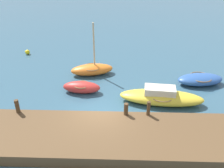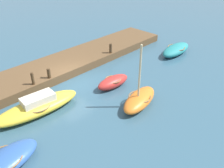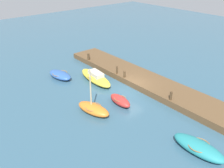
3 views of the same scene
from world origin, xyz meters
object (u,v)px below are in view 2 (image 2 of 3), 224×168
(motorboat_yellow, at_px, (37,106))
(rowboat_blue, at_px, (5,161))
(mooring_post_mid_west, at_px, (49,73))
(dinghy_red, at_px, (113,82))
(mooring_post_west, at_px, (111,48))
(mooring_post_mid_east, at_px, (33,79))
(rowboat_orange, at_px, (140,99))
(rowboat_teal, at_px, (176,50))

(motorboat_yellow, bearing_deg, rowboat_blue, 44.32)
(motorboat_yellow, xyz_separation_m, mooring_post_mid_west, (-2.31, -2.18, 0.53))
(dinghy_red, distance_m, rowboat_blue, 8.64)
(dinghy_red, relative_size, mooring_post_west, 3.27)
(mooring_post_mid_east, bearing_deg, dinghy_red, 141.90)
(rowboat_blue, bearing_deg, mooring_post_mid_east, -139.57)
(motorboat_yellow, relative_size, rowboat_blue, 1.57)
(rowboat_orange, height_order, rowboat_blue, rowboat_orange)
(rowboat_blue, height_order, mooring_post_mid_east, mooring_post_mid_east)
(motorboat_yellow, relative_size, mooring_post_mid_west, 7.66)
(rowboat_teal, bearing_deg, mooring_post_mid_east, -17.77)
(mooring_post_mid_east, bearing_deg, mooring_post_mid_west, 180.00)
(mooring_post_mid_east, bearing_deg, rowboat_teal, 164.74)
(rowboat_orange, bearing_deg, mooring_post_mid_east, -70.30)
(motorboat_yellow, relative_size, rowboat_orange, 1.33)
(rowboat_teal, relative_size, mooring_post_west, 4.72)
(rowboat_blue, relative_size, mooring_post_mid_west, 4.89)
(rowboat_orange, xyz_separation_m, rowboat_blue, (8.08, -1.28, -0.06))
(dinghy_red, distance_m, rowboat_teal, 8.12)
(rowboat_blue, bearing_deg, mooring_post_west, -165.37)
(mooring_post_west, relative_size, mooring_post_mid_west, 1.13)
(mooring_post_mid_east, bearing_deg, rowboat_orange, 122.13)
(rowboat_teal, bearing_deg, rowboat_orange, 14.85)
(motorboat_yellow, xyz_separation_m, rowboat_blue, (3.22, 2.59, -0.08))
(rowboat_blue, xyz_separation_m, mooring_post_west, (-11.65, -4.77, 0.66))
(rowboat_teal, xyz_separation_m, mooring_post_west, (4.99, -3.37, 0.62))
(motorboat_yellow, distance_m, rowboat_blue, 4.13)
(rowboat_teal, relative_size, rowboat_orange, 0.93)
(motorboat_yellow, distance_m, mooring_post_west, 8.73)
(mooring_post_mid_west, bearing_deg, rowboat_teal, 163.13)
(rowboat_teal, distance_m, rowboat_blue, 16.70)
(mooring_post_west, bearing_deg, motorboat_yellow, 14.48)
(rowboat_blue, relative_size, mooring_post_west, 4.31)
(rowboat_orange, distance_m, mooring_post_mid_west, 6.59)
(mooring_post_west, bearing_deg, dinghy_red, 46.69)
(mooring_post_west, xyz_separation_m, mooring_post_mid_east, (7.37, 0.00, 0.03))
(rowboat_teal, relative_size, rowboat_blue, 1.10)
(mooring_post_mid_west, relative_size, mooring_post_mid_east, 0.83)
(dinghy_red, relative_size, rowboat_orange, 0.64)
(rowboat_orange, relative_size, mooring_post_west, 5.07)
(rowboat_teal, xyz_separation_m, rowboat_blue, (16.64, 1.39, -0.04))
(rowboat_teal, distance_m, mooring_post_west, 6.06)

